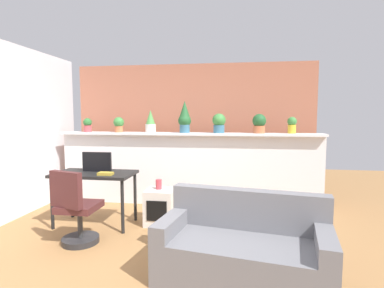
{
  "coord_description": "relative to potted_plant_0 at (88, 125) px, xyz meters",
  "views": [
    {
      "loc": [
        0.82,
        -3.09,
        1.54
      ],
      "look_at": [
        0.16,
        1.4,
        1.12
      ],
      "focal_mm": 28.33,
      "sensor_mm": 36.0,
      "label": 1
    }
  ],
  "objects": [
    {
      "name": "potted_plant_5",
      "position": [
        2.97,
        0.03,
        0.04
      ],
      "size": [
        0.22,
        0.22,
        0.32
      ],
      "color": "#C66B42",
      "rests_on": "plant_shelf"
    },
    {
      "name": "potted_plant_3",
      "position": [
        1.74,
        0.01,
        0.13
      ],
      "size": [
        0.22,
        0.22,
        0.53
      ],
      "color": "#386B84",
      "rests_on": "plant_shelf"
    },
    {
      "name": "vase_on_shelf",
      "position": [
        1.52,
        -0.91,
        -0.81
      ],
      "size": [
        0.09,
        0.09,
        0.14
      ],
      "primitive_type": "cylinder",
      "color": "#CC3D47",
      "rests_on": "side_cube_shelf"
    },
    {
      "name": "plant_shelf",
      "position": [
        1.78,
        0.02,
        -0.15
      ],
      "size": [
        4.47,
        0.3,
        0.04
      ],
      "primitive_type": "cube",
      "color": "silver",
      "rests_on": "divider_wall"
    },
    {
      "name": "tv_monitor",
      "position": [
        0.65,
        -1.01,
        -0.49
      ],
      "size": [
        0.42,
        0.04,
        0.28
      ],
      "primitive_type": "cube",
      "color": "black",
      "rests_on": "desk"
    },
    {
      "name": "side_cube_shelf",
      "position": [
        1.55,
        -0.94,
        -1.13
      ],
      "size": [
        0.4,
        0.41,
        0.5
      ],
      "color": "silver",
      "rests_on": "ground"
    },
    {
      "name": "office_chair",
      "position": [
        0.73,
        -1.76,
        -0.99
      ],
      "size": [
        0.5,
        0.5,
        0.91
      ],
      "color": "#262628",
      "rests_on": "ground"
    },
    {
      "name": "potted_plant_2",
      "position": [
        1.14,
        0.04,
        0.06
      ],
      "size": [
        0.18,
        0.18,
        0.38
      ],
      "color": "silver",
      "rests_on": "plant_shelf"
    },
    {
      "name": "potted_plant_1",
      "position": [
        0.58,
        -0.01,
        0.02
      ],
      "size": [
        0.18,
        0.18,
        0.26
      ],
      "color": "#C66B42",
      "rests_on": "plant_shelf"
    },
    {
      "name": "couch",
      "position": [
        2.69,
        -2.24,
        -1.1
      ],
      "size": [
        1.67,
        1.02,
        0.8
      ],
      "color": "slate",
      "rests_on": "ground"
    },
    {
      "name": "ground_plane",
      "position": [
        1.78,
        -1.94,
        -1.38
      ],
      "size": [
        12.0,
        12.0,
        0.0
      ],
      "primitive_type": "plane",
      "color": "#9E7042"
    },
    {
      "name": "potted_plant_6",
      "position": [
        3.49,
        0.06,
        0.02
      ],
      "size": [
        0.15,
        0.15,
        0.27
      ],
      "color": "gold",
      "rests_on": "plant_shelf"
    },
    {
      "name": "desk",
      "position": [
        0.65,
        -1.09,
        -0.72
      ],
      "size": [
        1.1,
        0.6,
        0.75
      ],
      "color": "black",
      "rests_on": "ground"
    },
    {
      "name": "potted_plant_0",
      "position": [
        0.0,
        0.0,
        0.0
      ],
      "size": [
        0.15,
        0.15,
        0.24
      ],
      "color": "#B7474C",
      "rests_on": "plant_shelf"
    },
    {
      "name": "potted_plant_4",
      "position": [
        2.32,
        0.02,
        0.04
      ],
      "size": [
        0.22,
        0.22,
        0.32
      ],
      "color": "#386B84",
      "rests_on": "plant_shelf"
    },
    {
      "name": "book_on_desk",
      "position": [
        0.88,
        -1.24,
        -0.61
      ],
      "size": [
        0.19,
        0.12,
        0.04
      ],
      "primitive_type": "cube",
      "color": "gold",
      "rests_on": "desk"
    },
    {
      "name": "divider_wall",
      "position": [
        1.78,
        0.06,
        -0.77
      ],
      "size": [
        4.47,
        0.16,
        1.22
      ],
      "primitive_type": "cube",
      "color": "silver",
      "rests_on": "ground"
    },
    {
      "name": "brick_wall_behind",
      "position": [
        1.78,
        0.66,
        -0.13
      ],
      "size": [
        4.47,
        0.1,
        2.5
      ],
      "primitive_type": "cube",
      "color": "#AD664C",
      "rests_on": "ground"
    }
  ]
}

